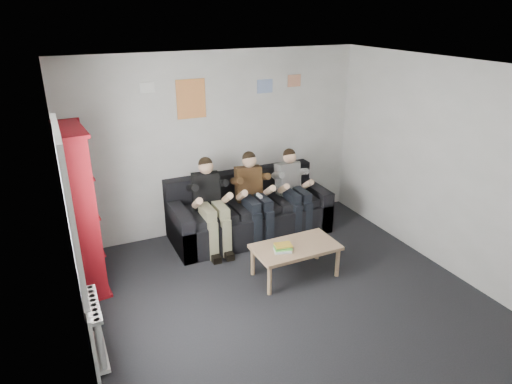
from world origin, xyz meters
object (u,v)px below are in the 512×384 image
sofa (249,213)px  person_left (211,205)px  coffee_table (295,249)px  person_middle (254,198)px  person_right (294,191)px  bookshelf (82,210)px

sofa → person_left: 0.77m
sofa → coffee_table: size_ratio=2.19×
person_left → person_middle: 0.66m
sofa → person_right: 0.77m
person_right → person_left: bearing=173.9°
bookshelf → person_middle: bookshelf is taller
person_right → coffee_table: bearing=-124.0°
person_left → person_right: person_left is taller
sofa → person_left: size_ratio=1.79×
bookshelf → coffee_table: bookshelf is taller
sofa → bookshelf: (-2.35, -0.42, 0.68)m
person_left → person_middle: (0.66, -0.00, -0.00)m
sofa → person_right: bearing=-17.1°
sofa → person_middle: person_middle is taller
person_middle → sofa: bearing=99.7°
person_left → person_right: 1.32m
person_left → bookshelf: bearing=-163.5°
bookshelf → person_left: size_ratio=1.52×
coffee_table → person_middle: size_ratio=0.82×
person_left → sofa: bearing=26.6°
person_middle → person_right: size_ratio=1.03×
coffee_table → person_left: size_ratio=0.82×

